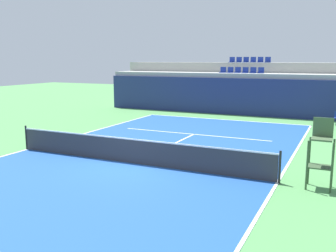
# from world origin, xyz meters

# --- Properties ---
(ground_plane) EXTENTS (80.00, 80.00, 0.00)m
(ground_plane) POSITION_xyz_m (0.00, 0.00, 0.00)
(ground_plane) COLOR #4C8C4C
(court_surface) EXTENTS (11.00, 24.00, 0.01)m
(court_surface) POSITION_xyz_m (0.00, 0.00, 0.01)
(court_surface) COLOR #1E4C99
(court_surface) RESTS_ON ground_plane
(baseline_far) EXTENTS (11.00, 0.10, 0.00)m
(baseline_far) POSITION_xyz_m (0.00, 11.95, 0.01)
(baseline_far) COLOR white
(baseline_far) RESTS_ON court_surface
(sideline_left) EXTENTS (0.10, 24.00, 0.00)m
(sideline_left) POSITION_xyz_m (-5.45, 0.00, 0.01)
(sideline_left) COLOR white
(sideline_left) RESTS_ON court_surface
(sideline_right) EXTENTS (0.10, 24.00, 0.00)m
(sideline_right) POSITION_xyz_m (5.45, 0.00, 0.01)
(sideline_right) COLOR white
(sideline_right) RESTS_ON court_surface
(service_line_far) EXTENTS (8.26, 0.10, 0.00)m
(service_line_far) POSITION_xyz_m (0.00, 6.40, 0.01)
(service_line_far) COLOR white
(service_line_far) RESTS_ON court_surface
(centre_service_line) EXTENTS (0.10, 6.40, 0.00)m
(centre_service_line) POSITION_xyz_m (0.00, 3.20, 0.01)
(centre_service_line) COLOR white
(centre_service_line) RESTS_ON court_surface
(back_wall) EXTENTS (20.70, 0.30, 2.65)m
(back_wall) POSITION_xyz_m (0.00, 14.58, 1.32)
(back_wall) COLOR navy
(back_wall) RESTS_ON ground_plane
(stands_tier_lower) EXTENTS (20.70, 2.40, 2.98)m
(stands_tier_lower) POSITION_xyz_m (0.00, 15.93, 1.49)
(stands_tier_lower) COLOR #9E9E99
(stands_tier_lower) RESTS_ON ground_plane
(stands_tier_upper) EXTENTS (20.70, 2.40, 3.74)m
(stands_tier_upper) POSITION_xyz_m (0.00, 18.33, 1.87)
(stands_tier_upper) COLOR #9E9E99
(stands_tier_upper) RESTS_ON ground_plane
(seating_row_lower) EXTENTS (3.33, 0.44, 0.44)m
(seating_row_lower) POSITION_xyz_m (0.00, 16.03, 3.10)
(seating_row_lower) COLOR navy
(seating_row_lower) RESTS_ON stands_tier_lower
(seating_row_upper) EXTENTS (3.33, 0.44, 0.44)m
(seating_row_upper) POSITION_xyz_m (0.00, 18.43, 3.87)
(seating_row_upper) COLOR navy
(seating_row_upper) RESTS_ON stands_tier_upper
(tennis_net) EXTENTS (11.08, 0.08, 1.07)m
(tennis_net) POSITION_xyz_m (0.00, 0.00, 0.51)
(tennis_net) COLOR black
(tennis_net) RESTS_ON court_surface
(umpire_chair) EXTENTS (0.76, 0.66, 2.20)m
(umpire_chair) POSITION_xyz_m (6.70, 0.06, 1.19)
(umpire_chair) COLOR #334C2D
(umpire_chair) RESTS_ON ground_plane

